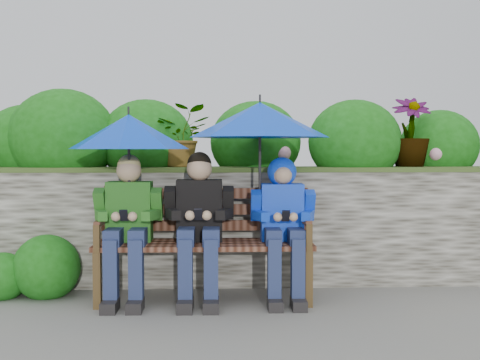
{
  "coord_description": "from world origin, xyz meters",
  "views": [
    {
      "loc": [
        -0.16,
        -4.51,
        1.19
      ],
      "look_at": [
        0.0,
        0.1,
        0.95
      ],
      "focal_mm": 45.0,
      "sensor_mm": 36.0,
      "label": 1
    }
  ],
  "objects_px": {
    "umbrella_left": "(129,132)",
    "park_bench": "(205,235)",
    "boy_left": "(128,220)",
    "umbrella_right": "(260,120)",
    "boy_right": "(283,215)",
    "boy_middle": "(199,219)"
  },
  "relations": [
    {
      "from": "boy_left",
      "to": "umbrella_right",
      "type": "xyz_separation_m",
      "value": [
        1.03,
        0.06,
        0.78
      ]
    },
    {
      "from": "park_bench",
      "to": "boy_middle",
      "type": "xyz_separation_m",
      "value": [
        -0.04,
        -0.08,
        0.14
      ]
    },
    {
      "from": "umbrella_left",
      "to": "umbrella_right",
      "type": "bearing_deg",
      "value": 1.98
    },
    {
      "from": "boy_middle",
      "to": "umbrella_left",
      "type": "relative_size",
      "value": 1.25
    },
    {
      "from": "boy_left",
      "to": "umbrella_right",
      "type": "relative_size",
      "value": 1.04
    },
    {
      "from": "park_bench",
      "to": "umbrella_right",
      "type": "xyz_separation_m",
      "value": [
        0.44,
        -0.02,
        0.91
      ]
    },
    {
      "from": "boy_left",
      "to": "umbrella_left",
      "type": "distance_m",
      "value": 0.69
    },
    {
      "from": "boy_left",
      "to": "boy_middle",
      "type": "relative_size",
      "value": 0.98
    },
    {
      "from": "boy_right",
      "to": "umbrella_left",
      "type": "height_order",
      "value": "umbrella_left"
    },
    {
      "from": "boy_left",
      "to": "boy_right",
      "type": "bearing_deg",
      "value": 0.72
    },
    {
      "from": "boy_right",
      "to": "umbrella_left",
      "type": "xyz_separation_m",
      "value": [
        -1.2,
        0.01,
        0.65
      ]
    },
    {
      "from": "boy_middle",
      "to": "umbrella_right",
      "type": "xyz_separation_m",
      "value": [
        0.48,
        0.06,
        0.77
      ]
    },
    {
      "from": "park_bench",
      "to": "umbrella_left",
      "type": "height_order",
      "value": "umbrella_left"
    },
    {
      "from": "boy_left",
      "to": "umbrella_right",
      "type": "bearing_deg",
      "value": 3.46
    },
    {
      "from": "umbrella_left",
      "to": "boy_right",
      "type": "bearing_deg",
      "value": -0.57
    },
    {
      "from": "park_bench",
      "to": "umbrella_right",
      "type": "distance_m",
      "value": 1.01
    },
    {
      "from": "umbrella_left",
      "to": "umbrella_right",
      "type": "relative_size",
      "value": 0.84
    },
    {
      "from": "park_bench",
      "to": "boy_right",
      "type": "distance_m",
      "value": 0.64
    },
    {
      "from": "umbrella_right",
      "to": "boy_left",
      "type": "bearing_deg",
      "value": -176.54
    },
    {
      "from": "umbrella_left",
      "to": "park_bench",
      "type": "bearing_deg",
      "value": 5.34
    },
    {
      "from": "umbrella_right",
      "to": "umbrella_left",
      "type": "bearing_deg",
      "value": -178.02
    },
    {
      "from": "park_bench",
      "to": "boy_left",
      "type": "distance_m",
      "value": 0.61
    }
  ]
}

